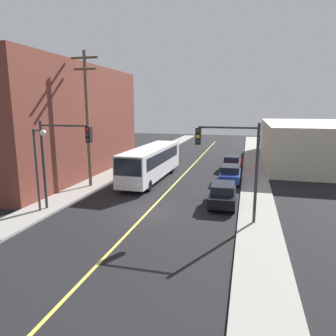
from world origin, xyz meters
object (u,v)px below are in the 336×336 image
traffic_signal_right_corner (231,154)px  utility_pole_near (87,114)px  parked_car_black (223,194)px  parked_car_blue (230,174)px  city_bus (152,161)px  traffic_signal_left_corner (62,149)px  street_lamp_left (39,158)px  parked_car_red (232,163)px

traffic_signal_right_corner → utility_pole_near: bearing=155.4°
parked_car_black → parked_car_blue: (0.13, 7.20, 0.00)m
city_bus → traffic_signal_left_corner: (-2.81, -10.53, 2.49)m
parked_car_black → parked_car_blue: 7.20m
city_bus → parked_car_black: city_bus is taller
parked_car_black → utility_pole_near: 13.27m
parked_car_blue → street_lamp_left: 16.97m
parked_car_black → city_bus: bearing=139.0°
traffic_signal_left_corner → traffic_signal_right_corner: bearing=3.9°
city_bus → parked_car_red: size_ratio=2.75×
utility_pole_near → city_bus: bearing=43.0°
utility_pole_near → street_lamp_left: bearing=-88.5°
utility_pole_near → traffic_signal_left_corner: utility_pole_near is taller
parked_car_black → traffic_signal_right_corner: traffic_signal_right_corner is taller
city_bus → parked_car_black: size_ratio=2.75×
parked_car_black → parked_car_blue: same height
city_bus → parked_car_red: (7.37, 6.72, -0.98)m
parked_car_black → parked_car_red: same height
parked_car_black → traffic_signal_left_corner: size_ratio=0.74×
parked_car_blue → traffic_signal_left_corner: (-10.34, -11.29, 3.46)m
city_bus → traffic_signal_right_corner: bearing=-50.7°
parked_car_black → traffic_signal_right_corner: 4.86m
city_bus → street_lamp_left: (-4.23, -11.12, 1.92)m
utility_pole_near → traffic_signal_right_corner: 13.82m
parked_car_blue → parked_car_black: bearing=-91.0°
parked_car_blue → parked_car_red: (-0.16, 5.95, 0.00)m
utility_pole_near → traffic_signal_left_corner: bearing=-76.0°
parked_car_red → traffic_signal_left_corner: size_ratio=0.74×
parked_car_red → traffic_signal_right_corner: traffic_signal_right_corner is taller
parked_car_black → street_lamp_left: size_ratio=0.81×
utility_pole_near → parked_car_black: bearing=-11.1°
parked_car_red → street_lamp_left: street_lamp_left is taller
parked_car_blue → utility_pole_near: (-11.94, -4.87, 5.56)m
parked_car_black → street_lamp_left: 12.87m
traffic_signal_right_corner → street_lamp_left: bearing=-173.8°
parked_car_blue → traffic_signal_left_corner: bearing=-132.5°
parked_car_black → street_lamp_left: street_lamp_left is taller
utility_pole_near → traffic_signal_right_corner: (12.42, -5.68, -2.10)m
city_bus → traffic_signal_left_corner: traffic_signal_left_corner is taller
traffic_signal_left_corner → city_bus: bearing=75.0°
street_lamp_left → utility_pole_near: bearing=91.5°
city_bus → parked_car_black: bearing=-41.0°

